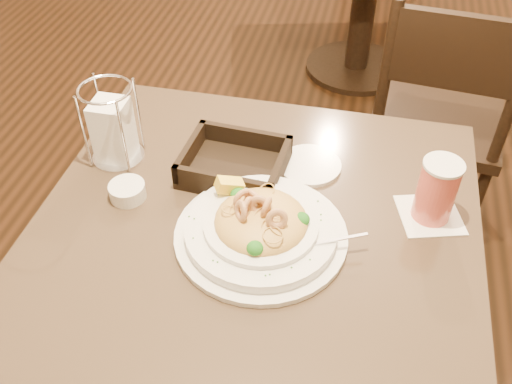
% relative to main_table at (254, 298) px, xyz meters
% --- Properties ---
extents(main_table, '(0.90, 0.90, 0.74)m').
position_rel_main_table_xyz_m(main_table, '(0.00, 0.00, 0.00)').
color(main_table, black).
rests_on(main_table, ground).
extents(dining_chair_near, '(0.46, 0.46, 0.93)m').
position_rel_main_table_xyz_m(dining_chair_near, '(0.42, 0.84, -0.01)').
color(dining_chair_near, black).
rests_on(dining_chair_near, ground).
extents(pasta_bowl, '(0.38, 0.34, 0.11)m').
position_rel_main_table_xyz_m(pasta_bowl, '(0.02, -0.02, 0.27)').
color(pasta_bowl, white).
rests_on(pasta_bowl, main_table).
extents(drink_glass, '(0.15, 0.15, 0.14)m').
position_rel_main_table_xyz_m(drink_glass, '(0.35, 0.11, 0.30)').
color(drink_glass, white).
rests_on(drink_glass, main_table).
extents(bread_basket, '(0.23, 0.19, 0.06)m').
position_rel_main_table_xyz_m(bread_basket, '(-0.08, 0.16, 0.26)').
color(bread_basket, black).
rests_on(bread_basket, main_table).
extents(napkin_caddy, '(0.12, 0.12, 0.19)m').
position_rel_main_table_xyz_m(napkin_caddy, '(-0.35, 0.15, 0.32)').
color(napkin_caddy, silver).
rests_on(napkin_caddy, main_table).
extents(side_plate, '(0.14, 0.14, 0.01)m').
position_rel_main_table_xyz_m(side_plate, '(0.08, 0.21, 0.24)').
color(side_plate, white).
rests_on(side_plate, main_table).
extents(butter_ramekin, '(0.10, 0.10, 0.03)m').
position_rel_main_table_xyz_m(butter_ramekin, '(-0.28, 0.03, 0.25)').
color(butter_ramekin, white).
rests_on(butter_ramekin, main_table).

